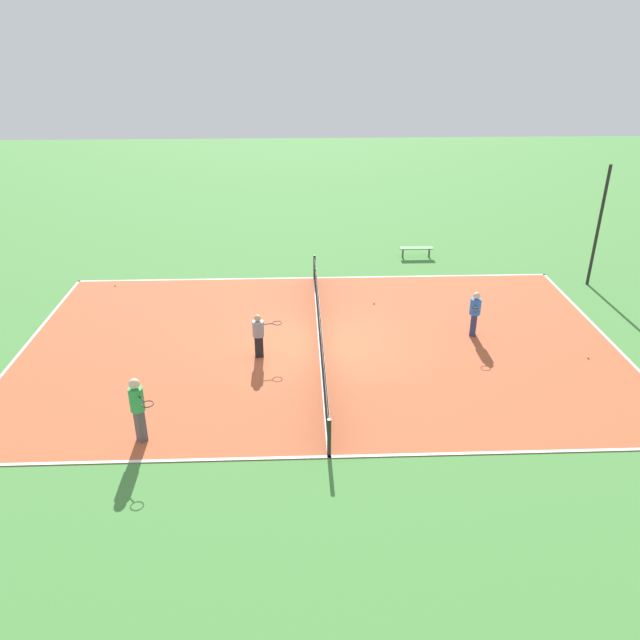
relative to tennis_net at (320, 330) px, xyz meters
name	(u,v)px	position (x,y,z in m)	size (l,w,h in m)	color
ground_plane	(320,345)	(0.00, 0.00, -0.54)	(80.00, 80.00, 0.00)	#47843D
court_surface	(320,344)	(0.00, 0.00, -0.53)	(11.83, 19.36, 0.02)	#B75633
tennis_net	(320,330)	(0.00, 0.00, 0.00)	(11.63, 0.10, 1.02)	black
bench	(416,249)	(-8.24, 4.64, -0.16)	(0.36, 1.49, 0.45)	#4C8C4C
player_near_blue	(475,311)	(-0.45, 5.17, 0.37)	(0.99, 0.59, 1.56)	navy
player_far_green	(138,405)	(5.01, -4.70, 0.52)	(0.93, 0.85, 1.79)	#4C4C51
player_baseline_gray	(259,333)	(0.74, -1.94, 0.30)	(0.49, 0.98, 1.45)	black
tennis_ball_near_net	(588,357)	(1.27, 8.40, -0.48)	(0.07, 0.07, 0.07)	#CCE033
tennis_ball_far_baseline	(374,303)	(-3.16, 2.15, -0.48)	(0.07, 0.07, 0.07)	#CCE033
tennis_ball_right_alley	(115,285)	(-5.31, -8.02, -0.48)	(0.07, 0.07, 0.07)	#CCE033
fence_post_back_left	(598,227)	(-4.80, 11.00, 1.86)	(0.12, 0.12, 4.80)	black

